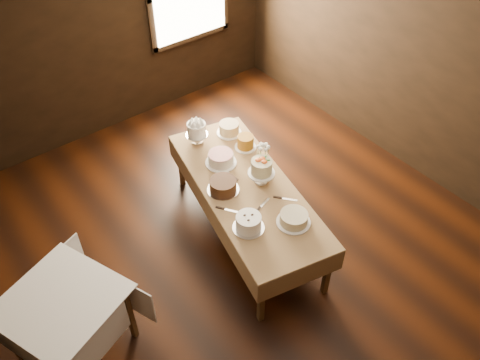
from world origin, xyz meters
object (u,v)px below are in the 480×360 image
Objects in this scene: cake_meringue at (197,133)px; cake_server_c at (227,172)px; cake_flowers at (261,172)px; cake_cream at (294,219)px; cake_server_b at (290,199)px; cake_server_a at (265,203)px; cake_speckled at (229,129)px; flower_vase at (263,165)px; cake_swirl at (249,223)px; side_table at (63,306)px; cake_server_e at (232,211)px; display_table at (246,190)px; cake_lattice at (221,159)px; cake_server_d at (258,166)px; cake_chocolate at (223,186)px; cake_caramel at (245,142)px.

cake_server_c is at bearing -94.17° from cake_meringue.
cake_flowers is 0.39m from cake_server_c.
cake_server_b is at bearing 54.11° from cake_cream.
cake_speckled is at bearing 53.43° from cake_server_a.
cake_swirl is at bearing -138.98° from flower_vase.
side_table is at bearing 169.97° from cake_swirl.
cake_meringue is at bearing 127.92° from cake_server_e.
cake_lattice reaches higher than display_table.
cake_server_d is (0.07, 0.58, 0.00)m from cake_server_b.
cake_lattice is 0.51m from cake_flowers.
side_table is 2.63m from cake_speckled.
cake_chocolate is 0.27m from cake_server_c.
side_table is at bearing -173.98° from flower_vase.
cake_caramel is at bearing 52.79° from cake_swirl.
cake_server_c is 1.00× the size of cake_server_d.
cake_server_a is at bearing 178.08° from cake_server_c.
cake_cream is at bearing -99.66° from cake_server_a.
cake_caramel reaches higher than cake_speckled.
cake_cream reaches higher than display_table.
cake_server_a and cake_server_b have the same top height.
cake_flowers is 0.92× the size of cake_cream.
cake_server_e is (1.72, -0.03, 0.04)m from side_table.
cake_server_a is at bearing -91.04° from display_table.
cake_speckled reaches higher than side_table.
cake_speckled is at bearing 59.88° from cake_swirl.
cake_meringue is 1.18× the size of cake_server_a.
cake_speckled reaches higher than cake_server_a.
cake_server_d is at bearing -115.03° from cake_server_c.
cake_server_c is 0.38m from flower_vase.
cake_chocolate is at bearing 77.92° from cake_swirl.
cake_meringue is 0.46m from cake_lattice.
cake_meringue is 0.95× the size of cake_flowers.
cake_server_e is (-0.54, 0.23, 0.00)m from cake_server_b.
flower_vase is (0.32, -0.19, 0.06)m from cake_server_c.
flower_vase is (0.63, 0.55, -0.01)m from cake_swirl.
display_table is at bearing -161.68° from flower_vase.
display_table is 9.93× the size of cake_server_c.
cake_lattice is (-0.39, -0.36, -0.01)m from cake_speckled.
cake_server_c is at bearing 112.93° from cake_server_e.
cake_server_b is (0.22, -0.12, 0.00)m from cake_server_a.
cake_server_e is at bearing -107.58° from cake_meringue.
side_table is 2.06m from cake_server_c.
flower_vase is (2.34, 0.25, 0.10)m from side_table.
cake_meringue is at bearing 98.97° from cake_flowers.
display_table is 0.91m from cake_speckled.
cake_meringue reaches higher than cake_server_e.
cake_flowers is at bearing -81.03° from cake_meringue.
cake_server_e is 1.91× the size of flower_vase.
cake_server_a is at bearing -157.70° from cake_server_b.
cake_cream is at bearing -28.81° from cake_swirl.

